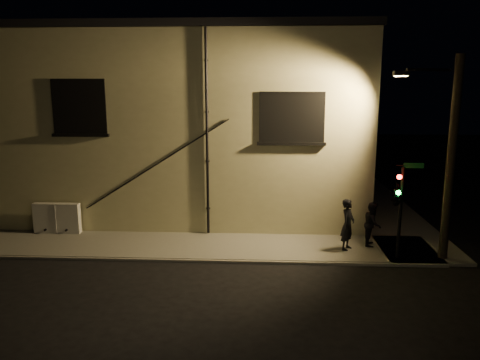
# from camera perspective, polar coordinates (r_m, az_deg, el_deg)

# --- Properties ---
(ground) EXTENTS (90.00, 90.00, 0.00)m
(ground) POSITION_cam_1_polar(r_m,az_deg,el_deg) (17.02, 1.08, -10.05)
(ground) COLOR black
(sidewalk) EXTENTS (21.00, 16.00, 0.12)m
(sidewalk) POSITION_cam_1_polar(r_m,az_deg,el_deg) (21.15, 4.80, -5.56)
(sidewalk) COLOR #5B5B52
(sidewalk) RESTS_ON ground
(building) EXTENTS (16.20, 12.23, 8.80)m
(building) POSITION_cam_1_polar(r_m,az_deg,el_deg) (25.13, -5.11, 7.25)
(building) COLOR tan
(building) RESTS_ON ground
(utility_cabinet) EXTENTS (1.94, 0.33, 1.28)m
(utility_cabinet) POSITION_cam_1_polar(r_m,az_deg,el_deg) (21.17, -21.40, -4.34)
(utility_cabinet) COLOR #BBBAB2
(utility_cabinet) RESTS_ON sidewalk
(pedestrian_a) EXTENTS (0.76, 0.85, 1.95)m
(pedestrian_a) POSITION_cam_1_polar(r_m,az_deg,el_deg) (18.16, 12.99, -5.30)
(pedestrian_a) COLOR black
(pedestrian_a) RESTS_ON sidewalk
(pedestrian_b) EXTENTS (0.84, 0.97, 1.72)m
(pedestrian_b) POSITION_cam_1_polar(r_m,az_deg,el_deg) (18.88, 15.85, -5.17)
(pedestrian_b) COLOR black
(pedestrian_b) RESTS_ON sidewalk
(traffic_signal) EXTENTS (1.25, 2.04, 3.48)m
(traffic_signal) POSITION_cam_1_polar(r_m,az_deg,el_deg) (17.29, 18.54, -1.78)
(traffic_signal) COLOR black
(traffic_signal) RESTS_ON sidewalk
(streetlamp_pole) EXTENTS (2.03, 1.39, 7.28)m
(streetlamp_pole) POSITION_cam_1_polar(r_m,az_deg,el_deg) (17.84, 24.03, 2.79)
(streetlamp_pole) COLOR black
(streetlamp_pole) RESTS_ON ground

